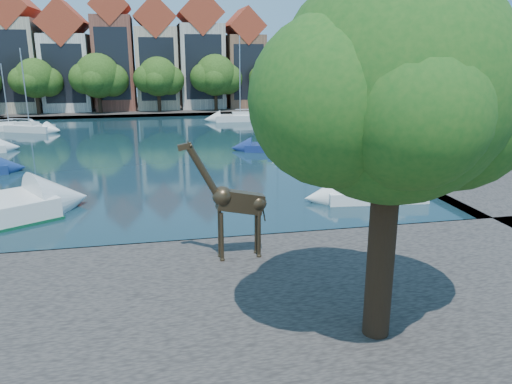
{
  "coord_description": "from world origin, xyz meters",
  "views": [
    {
      "loc": [
        1.24,
        -21.49,
        8.82
      ],
      "look_at": [
        5.69,
        0.41,
        2.45
      ],
      "focal_mm": 35.0,
      "sensor_mm": 36.0,
      "label": 1
    }
  ],
  "objects": [
    {
      "name": "townhouse_west_inner",
      "position": [
        -10.5,
        55.99,
        7.35
      ],
      "size": [
        6.43,
        9.18,
        15.15
      ],
      "color": "silver",
      "rests_on": "far_quay"
    },
    {
      "name": "sailboat_right_d",
      "position": [
        12.0,
        41.66,
        0.69
      ],
      "size": [
        6.46,
        2.47,
        10.49
      ],
      "color": "silver",
      "rests_on": "water_basin"
    },
    {
      "name": "far_tree_mid_east",
      "position": [
        2.1,
        50.49,
        5.13
      ],
      "size": [
        7.02,
        5.4,
        7.52
      ],
      "color": "#332114",
      "rests_on": "far_quay"
    },
    {
      "name": "ground",
      "position": [
        0.0,
        0.0,
        0.0
      ],
      "size": [
        160.0,
        160.0,
        0.0
      ],
      "primitive_type": "plane",
      "color": "#38332B",
      "rests_on": "ground"
    },
    {
      "name": "far_tree_west",
      "position": [
        -13.91,
        50.49,
        5.08
      ],
      "size": [
        6.76,
        5.2,
        7.36
      ],
      "color": "#332114",
      "rests_on": "far_quay"
    },
    {
      "name": "sailboat_right_b",
      "position": [
        12.0,
        21.49,
        0.56
      ],
      "size": [
        6.24,
        3.51,
        10.31
      ],
      "color": "navy",
      "rests_on": "water_basin"
    },
    {
      "name": "water_basin",
      "position": [
        0.0,
        24.0,
        0.04
      ],
      "size": [
        38.0,
        50.0,
        0.08
      ],
      "primitive_type": "cube",
      "color": "black",
      "rests_on": "ground"
    },
    {
      "name": "sailboat_right_a",
      "position": [
        14.0,
        5.33,
        0.62
      ],
      "size": [
        6.15,
        2.68,
        9.7
      ],
      "color": "white",
      "rests_on": "water_basin"
    },
    {
      "name": "far_tree_mid_west",
      "position": [
        -5.89,
        50.49,
        5.29
      ],
      "size": [
        7.8,
        6.0,
        8.0
      ],
      "color": "#332114",
      "rests_on": "far_quay"
    },
    {
      "name": "plane_tree",
      "position": [
        7.62,
        -9.01,
        7.67
      ],
      "size": [
        8.32,
        6.4,
        10.62
      ],
      "color": "#332114",
      "rests_on": "near_quay"
    },
    {
      "name": "townhouse_east_end",
      "position": [
        15.0,
        55.99,
        7.11
      ],
      "size": [
        5.44,
        9.18,
        14.43
      ],
      "color": "brown",
      "rests_on": "far_quay"
    },
    {
      "name": "townhouse_west_mid",
      "position": [
        -17.0,
        55.99,
        8.23
      ],
      "size": [
        5.94,
        9.18,
        16.79
      ],
      "color": "#B7AA8C",
      "rests_on": "far_quay"
    },
    {
      "name": "far_tree_far_east",
      "position": [
        18.09,
        50.49,
        5.08
      ],
      "size": [
        6.76,
        5.2,
        7.36
      ],
      "color": "#332114",
      "rests_on": "far_quay"
    },
    {
      "name": "sailboat_left_d",
      "position": [
        -15.0,
        39.38,
        0.56
      ],
      "size": [
        5.67,
        3.42,
        7.36
      ],
      "color": "white",
      "rests_on": "water_basin"
    },
    {
      "name": "far_quay",
      "position": [
        0.0,
        56.0,
        0.25
      ],
      "size": [
        60.0,
        16.0,
        0.5
      ],
      "primitive_type": "cube",
      "color": "#47423D",
      "rests_on": "ground"
    },
    {
      "name": "townhouse_center",
      "position": [
        -4.0,
        55.99,
        8.36
      ],
      "size": [
        5.44,
        9.18,
        16.93
      ],
      "color": "brown",
      "rests_on": "far_quay"
    },
    {
      "name": "giraffe_statue",
      "position": [
        4.19,
        -2.43,
        2.92
      ],
      "size": [
        3.46,
        0.68,
        4.94
      ],
      "color": "#382C1C",
      "rests_on": "near_quay"
    },
    {
      "name": "sailboat_left_e",
      "position": [
        -12.44,
        37.65,
        0.66
      ],
      "size": [
        5.59,
        3.86,
        8.98
      ],
      "color": "silver",
      "rests_on": "water_basin"
    },
    {
      "name": "townhouse_east_inner",
      "position": [
        2.0,
        55.99,
        7.73
      ],
      "size": [
        5.94,
        9.18,
        15.79
      ],
      "color": "#C4AC8C",
      "rests_on": "far_quay"
    },
    {
      "name": "right_quay",
      "position": [
        25.0,
        24.0,
        0.25
      ],
      "size": [
        14.0,
        52.0,
        0.5
      ],
      "primitive_type": "cube",
      "color": "#47423D",
      "rests_on": "ground"
    },
    {
      "name": "far_tree_east",
      "position": [
        10.11,
        50.49,
        5.24
      ],
      "size": [
        7.54,
        5.8,
        7.84
      ],
      "color": "#332114",
      "rests_on": "far_quay"
    },
    {
      "name": "sailboat_right_c",
      "position": [
        15.0,
        22.51,
        0.62
      ],
      "size": [
        5.33,
        2.69,
        8.81
      ],
      "color": "white",
      "rests_on": "water_basin"
    },
    {
      "name": "near_quay",
      "position": [
        0.0,
        -7.0,
        0.25
      ],
      "size": [
        50.0,
        14.0,
        0.5
      ],
      "primitive_type": "cube",
      "color": "#47423D",
      "rests_on": "ground"
    },
    {
      "name": "townhouse_east_mid",
      "position": [
        8.5,
        55.99,
        8.1
      ],
      "size": [
        6.43,
        9.18,
        16.65
      ],
      "color": "beige",
      "rests_on": "far_quay"
    }
  ]
}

